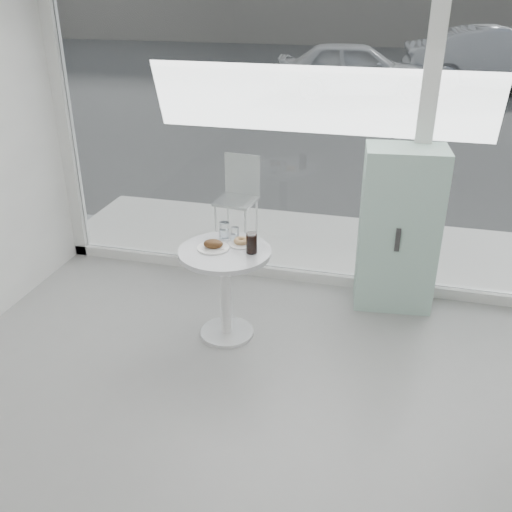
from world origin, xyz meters
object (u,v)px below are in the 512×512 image
(water_tumbler_a, at_px, (224,231))
(water_tumbler_b, at_px, (235,235))
(patio_chair, at_px, (239,193))
(mint_cabinet, at_px, (399,229))
(plate_donut, at_px, (241,242))
(cola_glass, at_px, (252,243))
(plate_fritter, at_px, (214,245))
(main_table, at_px, (225,275))
(car_silver, at_px, (501,60))
(car_white, at_px, (356,69))

(water_tumbler_a, xyz_separation_m, water_tumbler_b, (0.10, -0.04, -0.01))
(patio_chair, bearing_deg, mint_cabinet, -22.48)
(mint_cabinet, xyz_separation_m, water_tumbler_a, (-1.35, -0.66, 0.11))
(plate_donut, xyz_separation_m, cola_glass, (0.12, -0.12, 0.06))
(plate_fritter, distance_m, water_tumbler_a, 0.22)
(water_tumbler_b, bearing_deg, main_table, -99.12)
(car_silver, xyz_separation_m, water_tumbler_b, (-3.40, -12.12, 0.04))
(plate_fritter, bearing_deg, patio_chair, 99.99)
(plate_fritter, relative_size, cola_glass, 1.54)
(mint_cabinet, bearing_deg, car_white, 91.39)
(main_table, distance_m, plate_fritter, 0.26)
(mint_cabinet, distance_m, water_tumbler_b, 1.44)
(mint_cabinet, bearing_deg, water_tumbler_b, -156.88)
(plate_fritter, bearing_deg, mint_cabinet, 32.55)
(plate_fritter, relative_size, water_tumbler_a, 1.90)
(mint_cabinet, bearing_deg, patio_chair, 145.64)
(plate_donut, relative_size, water_tumbler_a, 1.54)
(car_silver, height_order, plate_fritter, car_silver)
(main_table, relative_size, car_silver, 0.16)
(plate_donut, distance_m, water_tumbler_b, 0.09)
(car_silver, height_order, water_tumbler_b, car_silver)
(mint_cabinet, height_order, water_tumbler_a, mint_cabinet)
(patio_chair, distance_m, plate_fritter, 1.82)
(car_white, relative_size, cola_glass, 23.57)
(car_white, bearing_deg, patio_chair, 170.61)
(patio_chair, bearing_deg, plate_fritter, -74.28)
(main_table, height_order, plate_donut, plate_donut)
(water_tumbler_b, bearing_deg, car_white, 90.31)
(mint_cabinet, relative_size, car_white, 0.37)
(mint_cabinet, xyz_separation_m, car_white, (-1.31, 9.91, -0.06))
(mint_cabinet, distance_m, plate_donut, 1.41)
(car_white, bearing_deg, plate_fritter, 172.67)
(plate_fritter, bearing_deg, cola_glass, 0.79)
(plate_fritter, height_order, water_tumbler_b, water_tumbler_b)
(car_white, xyz_separation_m, cola_glass, (0.24, -10.78, 0.20))
(patio_chair, height_order, plate_fritter, patio_chair)
(car_white, relative_size, plate_fritter, 15.28)
(mint_cabinet, bearing_deg, car_silver, 73.20)
(water_tumbler_b, bearing_deg, water_tumbler_a, 156.76)
(patio_chair, distance_m, water_tumbler_b, 1.68)
(mint_cabinet, distance_m, car_white, 10.00)
(mint_cabinet, height_order, plate_donut, mint_cabinet)
(plate_donut, relative_size, cola_glass, 1.25)
(patio_chair, height_order, car_white, car_white)
(water_tumbler_a, bearing_deg, plate_donut, -28.47)
(water_tumbler_b, bearing_deg, plate_fritter, -124.34)
(water_tumbler_a, bearing_deg, patio_chair, 102.07)
(mint_cabinet, relative_size, cola_glass, 8.80)
(car_white, xyz_separation_m, water_tumbler_b, (0.06, -10.61, 0.17))
(water_tumbler_a, xyz_separation_m, cola_glass, (0.28, -0.21, 0.02))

